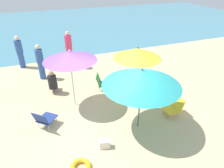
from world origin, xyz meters
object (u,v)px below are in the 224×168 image
at_px(person_c, 69,50).
at_px(person_d, 40,62).
at_px(person_b, 20,52).
at_px(beach_chair_b, 175,107).
at_px(umbrella_teal, 142,78).
at_px(beach_chair_a, 101,82).
at_px(beach_bag, 105,144).
at_px(person_a, 53,82).
at_px(umbrella_yellow, 137,53).
at_px(beach_chair_c, 44,119).
at_px(swim_ring, 81,167).
at_px(umbrella_purple, 70,56).

bearing_deg(person_c, person_d, 73.35).
bearing_deg(person_b, person_c, -86.85).
bearing_deg(beach_chair_b, umbrella_teal, 3.31).
bearing_deg(person_b, beach_chair_b, -117.50).
relative_size(beach_chair_a, beach_bag, 2.39).
xyz_separation_m(umbrella_teal, person_a, (-2.16, 2.94, -1.22)).
relative_size(umbrella_teal, person_d, 1.39).
relative_size(person_a, person_b, 0.60).
height_order(umbrella_yellow, beach_chair_c, umbrella_yellow).
relative_size(person_c, beach_bag, 6.39).
height_order(person_b, person_d, person_b).
relative_size(person_c, swim_ring, 3.54).
xyz_separation_m(person_a, person_d, (-0.30, 1.39, 0.32)).
xyz_separation_m(umbrella_purple, person_d, (-0.91, 2.49, -1.06)).
bearing_deg(swim_ring, person_b, 100.90).
bearing_deg(beach_chair_b, person_b, -52.35).
bearing_deg(beach_chair_c, umbrella_teal, -67.85).
bearing_deg(person_c, umbrella_teal, 146.83).
distance_m(person_b, person_d, 1.78).
xyz_separation_m(person_a, swim_ring, (0.17, -3.81, -0.41)).
relative_size(umbrella_purple, person_d, 1.32).
height_order(beach_chair_a, beach_chair_b, beach_chair_a).
xyz_separation_m(umbrella_purple, person_b, (-1.74, 4.06, -1.05)).
bearing_deg(beach_chair_c, umbrella_yellow, -33.39).
distance_m(beach_chair_c, person_d, 3.42).
bearing_deg(beach_chair_a, person_a, -168.52).
height_order(umbrella_teal, person_a, umbrella_teal).
height_order(person_a, person_d, person_d).
relative_size(umbrella_purple, person_a, 2.16).
xyz_separation_m(umbrella_teal, person_c, (-1.08, 5.09, -0.79)).
height_order(person_b, beach_bag, person_b).
xyz_separation_m(person_a, person_b, (-1.14, 2.97, 0.33)).
bearing_deg(umbrella_yellow, umbrella_teal, -114.22).
xyz_separation_m(person_c, swim_ring, (-0.91, -5.95, -0.83)).
height_order(umbrella_teal, beach_chair_b, umbrella_teal).
bearing_deg(person_c, umbrella_purple, 126.48).
relative_size(umbrella_teal, person_c, 1.22).
height_order(umbrella_teal, person_b, umbrella_teal).
height_order(beach_chair_a, person_c, person_c).
bearing_deg(beach_chair_a, person_b, 155.38).
bearing_deg(swim_ring, person_c, 81.32).
bearing_deg(swim_ring, beach_bag, 29.21).
bearing_deg(beach_chair_b, umbrella_purple, -31.83).
height_order(umbrella_yellow, person_d, umbrella_yellow).
relative_size(umbrella_yellow, person_a, 1.95).
relative_size(umbrella_purple, beach_chair_c, 2.72).
distance_m(umbrella_teal, person_d, 5.07).
distance_m(beach_chair_b, person_c, 5.59).
relative_size(beach_chair_c, person_b, 0.48).
height_order(person_b, person_c, person_c).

